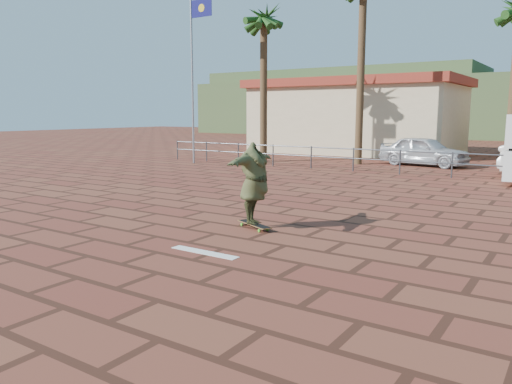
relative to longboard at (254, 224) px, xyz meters
The scene contains 10 objects.
ground 0.95m from the longboard, 114.38° to the right, with size 120.00×120.00×0.00m, color brown.
paint_stripe 2.09m from the longboard, 81.49° to the right, with size 1.40×0.22×0.01m, color white.
guardrail 11.16m from the longboard, 92.01° to the left, with size 24.06×0.06×1.00m.
flagpole 15.13m from the longboard, 135.36° to the left, with size 1.30×0.10×8.00m.
palm_far_left 16.36m from the longboard, 121.98° to the left, with size 2.40×2.40×8.25m.
building_west 22.19m from the longboard, 106.82° to the left, with size 12.60×7.60×4.50m.
hill_back 59.64m from the longboard, 112.10° to the left, with size 35.00×14.00×8.00m, color #384C28.
longboard is the anchor object (origin of this frame).
skateboarder 0.90m from the longboard, 56.31° to the left, with size 2.16×0.59×1.76m, color #3F4324.
car_silver 15.16m from the longboard, 92.02° to the left, with size 1.64×4.08×1.39m, color #B5B8BD.
Camera 1 is at (6.23, -7.85, 2.46)m, focal length 35.00 mm.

